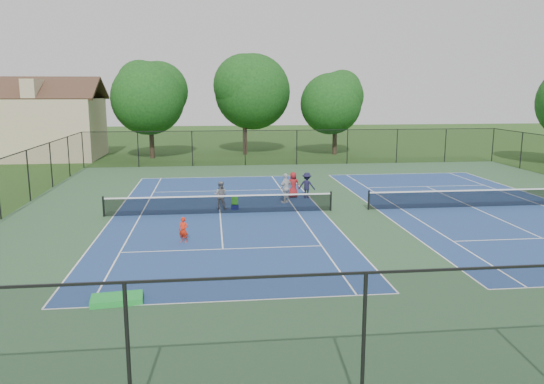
{
  "coord_description": "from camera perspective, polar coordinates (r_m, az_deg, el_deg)",
  "views": [
    {
      "loc": [
        -7.38,
        -27.34,
        6.43
      ],
      "look_at": [
        -4.35,
        -1.0,
        1.3
      ],
      "focal_mm": 35.0,
      "sensor_mm": 36.0,
      "label": 1
    }
  ],
  "objects": [
    {
      "name": "court_pad",
      "position": [
        29.04,
        8.34,
        -1.95
      ],
      "size": [
        36.0,
        36.0,
        0.01
      ],
      "primitive_type": "cube",
      "color": "#28472A",
      "rests_on": "ground"
    },
    {
      "name": "bystander_a",
      "position": [
        30.44,
        1.5,
        0.41
      ],
      "size": [
        1.05,
        0.96,
        1.72
      ],
      "primitive_type": "imported",
      "rotation": [
        0.0,
        0.0,
        3.83
      ],
      "color": "silver",
      "rests_on": "ground"
    },
    {
      "name": "ball_crate",
      "position": [
        28.95,
        -4.02,
        -1.62
      ],
      "size": [
        0.41,
        0.32,
        0.28
      ],
      "primitive_type": "cube",
      "rotation": [
        0.0,
        0.0,
        0.11
      ],
      "color": "#151F93",
      "rests_on": "ground"
    },
    {
      "name": "tennis_court_right",
      "position": [
        31.53,
        20.74,
        -1.36
      ],
      "size": [
        12.0,
        23.83,
        1.07
      ],
      "color": "navy",
      "rests_on": "ground"
    },
    {
      "name": "bystander_c",
      "position": [
        31.99,
        2.29,
        0.77
      ],
      "size": [
        0.81,
        0.57,
        1.56
      ],
      "primitive_type": "imported",
      "rotation": [
        0.0,
        0.0,
        3.24
      ],
      "color": "maroon",
      "rests_on": "ground"
    },
    {
      "name": "tree_back_a",
      "position": [
        51.65,
        -13.01,
        10.24
      ],
      "size": [
        6.8,
        6.8,
        9.15
      ],
      "color": "#2D2116",
      "rests_on": "ground"
    },
    {
      "name": "instructor",
      "position": [
        29.03,
        -5.55,
        -0.34
      ],
      "size": [
        0.89,
        0.79,
        1.54
      ],
      "primitive_type": "imported",
      "rotation": [
        0.0,
        0.0,
        2.82
      ],
      "color": "gray",
      "rests_on": "ground"
    },
    {
      "name": "ball_hopper",
      "position": [
        28.88,
        -4.03,
        -0.93
      ],
      "size": [
        0.35,
        0.28,
        0.43
      ],
      "primitive_type": "cube",
      "rotation": [
        0.0,
        0.0,
        0.05
      ],
      "color": "green",
      "rests_on": "ball_crate"
    },
    {
      "name": "tree_back_b",
      "position": [
        53.45,
        -2.98,
        11.11
      ],
      "size": [
        7.6,
        7.6,
        10.03
      ],
      "color": "#2D2116",
      "rests_on": "ground"
    },
    {
      "name": "bystander_b",
      "position": [
        31.92,
        3.77,
        0.72
      ],
      "size": [
        1.15,
        0.95,
        1.55
      ],
      "primitive_type": "imported",
      "rotation": [
        0.0,
        0.0,
        2.69
      ],
      "color": "#181631",
      "rests_on": "ground"
    },
    {
      "name": "tree_back_c",
      "position": [
        53.79,
        6.85,
        9.86
      ],
      "size": [
        6.0,
        6.0,
        8.4
      ],
      "color": "#2D2116",
      "rests_on": "ground"
    },
    {
      "name": "clapboard_house",
      "position": [
        54.72,
        -23.29,
        6.57
      ],
      "size": [
        10.8,
        8.1,
        7.65
      ],
      "color": "tan",
      "rests_on": "ground"
    },
    {
      "name": "child_player",
      "position": [
        22.93,
        -9.51,
        -4.05
      ],
      "size": [
        0.47,
        0.39,
        1.11
      ],
      "primitive_type": "imported",
      "rotation": [
        0.0,
        0.0,
        -0.35
      ],
      "color": "red",
      "rests_on": "ground"
    },
    {
      "name": "perimeter_fence",
      "position": [
        28.73,
        8.43,
        1.16
      ],
      "size": [
        36.08,
        36.08,
        3.02
      ],
      "color": "black",
      "rests_on": "ground"
    },
    {
      "name": "ground",
      "position": [
        29.04,
        8.34,
        -1.96
      ],
      "size": [
        140.0,
        140.0,
        0.0
      ],
      "primitive_type": "plane",
      "color": "#234716",
      "rests_on": "ground"
    },
    {
      "name": "tennis_court_left",
      "position": [
        28.07,
        -5.62,
        -2.14
      ],
      "size": [
        12.0,
        23.83,
        1.07
      ],
      "color": "navy",
      "rests_on": "ground"
    },
    {
      "name": "green_tarp",
      "position": [
        17.27,
        -16.35,
        -11.01
      ],
      "size": [
        1.63,
        1.03,
        0.19
      ],
      "primitive_type": "cube",
      "rotation": [
        0.0,
        0.0,
        0.12
      ],
      "color": "green",
      "rests_on": "ground"
    }
  ]
}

